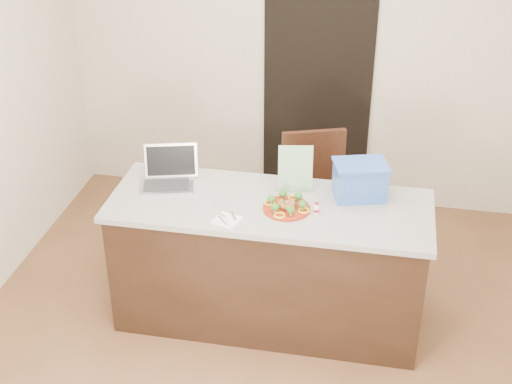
% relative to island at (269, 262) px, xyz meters
% --- Properties ---
extents(ground, '(4.00, 4.00, 0.00)m').
position_rel_island_xyz_m(ground, '(0.00, -0.25, -0.46)').
color(ground, brown).
rests_on(ground, ground).
extents(room_shell, '(4.00, 4.00, 4.00)m').
position_rel_island_xyz_m(room_shell, '(0.00, -0.25, 1.16)').
color(room_shell, white).
rests_on(room_shell, ground).
extents(doorway, '(0.90, 0.02, 2.00)m').
position_rel_island_xyz_m(doorway, '(0.10, 1.73, 0.54)').
color(doorway, black).
rests_on(doorway, ground).
extents(island, '(2.06, 0.76, 0.92)m').
position_rel_island_xyz_m(island, '(0.00, 0.00, 0.00)').
color(island, black).
rests_on(island, ground).
extents(plate, '(0.30, 0.30, 0.02)m').
position_rel_island_xyz_m(plate, '(0.12, -0.05, 0.47)').
color(plate, maroon).
rests_on(plate, island).
extents(meatballs, '(0.12, 0.11, 0.04)m').
position_rel_island_xyz_m(meatballs, '(0.12, -0.06, 0.50)').
color(meatballs, brown).
rests_on(meatballs, plate).
extents(broccoli, '(0.25, 0.24, 0.04)m').
position_rel_island_xyz_m(broccoli, '(0.12, -0.05, 0.52)').
color(broccoli, '#1B5316').
rests_on(broccoli, plate).
extents(pepper_rings, '(0.30, 0.30, 0.01)m').
position_rel_island_xyz_m(pepper_rings, '(0.12, -0.05, 0.48)').
color(pepper_rings, yellow).
rests_on(pepper_rings, plate).
extents(napkin, '(0.19, 0.19, 0.01)m').
position_rel_island_xyz_m(napkin, '(-0.22, -0.25, 0.46)').
color(napkin, silver).
rests_on(napkin, island).
extents(fork, '(0.08, 0.14, 0.00)m').
position_rel_island_xyz_m(fork, '(-0.24, -0.25, 0.47)').
color(fork, silver).
rests_on(fork, napkin).
extents(knife, '(0.06, 0.19, 0.01)m').
position_rel_island_xyz_m(knife, '(-0.19, -0.27, 0.47)').
color(knife, silver).
rests_on(knife, napkin).
extents(yogurt_bottle, '(0.04, 0.04, 0.08)m').
position_rel_island_xyz_m(yogurt_bottle, '(0.31, -0.07, 0.49)').
color(yogurt_bottle, white).
rests_on(yogurt_bottle, island).
extents(laptop, '(0.40, 0.36, 0.25)m').
position_rel_island_xyz_m(laptop, '(-0.71, 0.14, 0.52)').
color(laptop, '#B8B9BD').
rests_on(laptop, island).
extents(leaflet, '(0.23, 0.09, 0.32)m').
position_rel_island_xyz_m(leaflet, '(0.13, 0.20, 0.62)').
color(leaflet, silver).
rests_on(leaflet, island).
extents(blue_box, '(0.39, 0.33, 0.24)m').
position_rel_island_xyz_m(blue_box, '(0.55, 0.19, 0.58)').
color(blue_box, '#3057AD').
rests_on(blue_box, island).
extents(chair, '(0.60, 0.61, 1.06)m').
position_rel_island_xyz_m(chair, '(0.18, 0.71, 0.14)').
color(chair, '#391C11').
rests_on(chair, ground).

